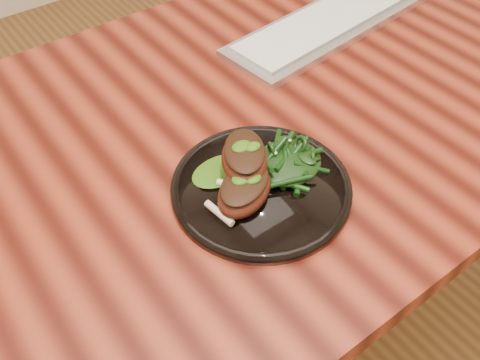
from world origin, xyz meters
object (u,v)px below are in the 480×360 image
Objects in this scene: greens_heap at (287,159)px; plate at (261,188)px; desk at (213,167)px; lamb_chop_front at (244,189)px; keyboard at (330,22)px.

plate is at bearing -174.81° from greens_heap.
desk is at bearing 102.25° from greens_heap.
plate is (-0.02, -0.15, 0.09)m from desk.
keyboard is (0.43, 0.28, -0.03)m from lamb_chop_front.
lamb_chop_front is (-0.06, -0.16, 0.12)m from desk.
keyboard is at bearing 38.11° from greens_heap.
desk is 3.26× the size of keyboard.
lamb_chop_front is at bearing -108.99° from desk.
lamb_chop_front is 0.51m from keyboard.
greens_heap reaches higher than plate.
keyboard is (0.37, 0.12, 0.09)m from desk.
desk is at bearing -162.27° from keyboard.
lamb_chop_front is 0.25× the size of keyboard.
keyboard is at bearing 17.73° from desk.
greens_heap is 0.21× the size of keyboard.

